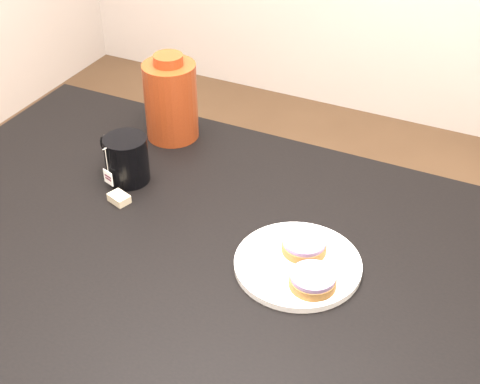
# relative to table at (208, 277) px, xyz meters

# --- Properties ---
(table) EXTENTS (1.40, 0.90, 0.75)m
(table) POSITION_rel_table_xyz_m (0.00, 0.00, 0.00)
(table) COLOR black
(table) RESTS_ON ground_plane
(plate) EXTENTS (0.24, 0.24, 0.02)m
(plate) POSITION_rel_table_xyz_m (0.18, 0.02, 0.09)
(plate) COLOR white
(plate) RESTS_ON table
(bagel_back) EXTENTS (0.12, 0.12, 0.03)m
(bagel_back) POSITION_rel_table_xyz_m (0.18, 0.06, 0.11)
(bagel_back) COLOR brown
(bagel_back) RESTS_ON plate
(bagel_front) EXTENTS (0.12, 0.12, 0.03)m
(bagel_front) POSITION_rel_table_xyz_m (0.23, -0.02, 0.11)
(bagel_front) COLOR brown
(bagel_front) RESTS_ON plate
(mug) EXTENTS (0.15, 0.12, 0.11)m
(mug) POSITION_rel_table_xyz_m (-0.27, 0.13, 0.14)
(mug) COLOR black
(mug) RESTS_ON table
(teabag_pouch) EXTENTS (0.05, 0.04, 0.02)m
(teabag_pouch) POSITION_rel_table_xyz_m (-0.24, 0.05, 0.09)
(teabag_pouch) COLOR #C6B793
(teabag_pouch) RESTS_ON table
(bagel_package) EXTENTS (0.16, 0.16, 0.22)m
(bagel_package) POSITION_rel_table_xyz_m (-0.28, 0.34, 0.18)
(bagel_package) COLOR #601D0C
(bagel_package) RESTS_ON table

